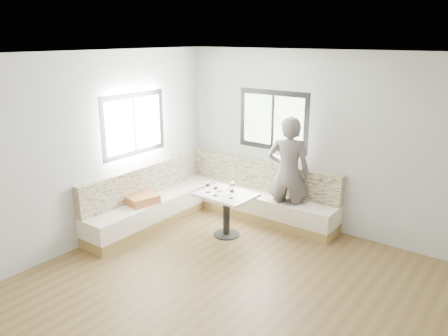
# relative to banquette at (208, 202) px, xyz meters

# --- Properties ---
(room) EXTENTS (5.01, 5.01, 2.81)m
(room) POSITION_rel_banquette_xyz_m (1.51, -1.54, 1.08)
(room) COLOR brown
(room) RESTS_ON ground
(banquette) EXTENTS (2.90, 2.80, 0.95)m
(banquette) POSITION_rel_banquette_xyz_m (0.00, 0.00, 0.00)
(banquette) COLOR olive
(banquette) RESTS_ON ground
(table) EXTENTS (0.86, 0.68, 0.69)m
(table) POSITION_rel_banquette_xyz_m (0.59, -0.28, 0.18)
(table) COLOR black
(table) RESTS_ON ground
(person) EXTENTS (0.78, 0.65, 1.83)m
(person) POSITION_rel_banquette_xyz_m (1.19, 0.54, 0.58)
(person) COLOR #605858
(person) RESTS_ON ground
(olive_ramekin) EXTENTS (0.09, 0.09, 0.03)m
(olive_ramekin) POSITION_rel_banquette_xyz_m (0.45, -0.26, 0.37)
(olive_ramekin) COLOR white
(olive_ramekin) RESTS_ON table
(wine_glass_a) EXTENTS (0.09, 0.09, 0.20)m
(wine_glass_a) POSITION_rel_banquette_xyz_m (0.33, -0.40, 0.49)
(wine_glass_a) COLOR white
(wine_glass_a) RESTS_ON table
(wine_glass_b) EXTENTS (0.09, 0.09, 0.20)m
(wine_glass_b) POSITION_rel_banquette_xyz_m (0.50, -0.45, 0.49)
(wine_glass_b) COLOR white
(wine_glass_b) RESTS_ON table
(wine_glass_c) EXTENTS (0.09, 0.09, 0.20)m
(wine_glass_c) POSITION_rel_banquette_xyz_m (0.77, -0.40, 0.49)
(wine_glass_c) COLOR white
(wine_glass_c) RESTS_ON table
(wine_glass_d) EXTENTS (0.09, 0.09, 0.20)m
(wine_glass_d) POSITION_rel_banquette_xyz_m (0.63, -0.19, 0.49)
(wine_glass_d) COLOR white
(wine_glass_d) RESTS_ON table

